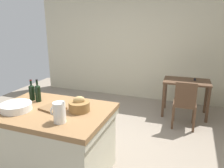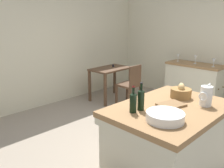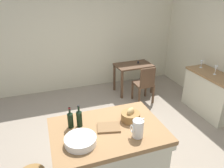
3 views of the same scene
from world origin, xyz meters
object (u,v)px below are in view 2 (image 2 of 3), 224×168
at_px(bread_basket, 181,92).
at_px(wine_glass_far_left, 214,61).
at_px(pitcher, 206,96).
at_px(wooden_chair, 131,84).
at_px(wine_glass_middle, 178,56).
at_px(writing_desk, 110,73).
at_px(cutting_board, 171,105).
at_px(wash_bowl, 165,117).
at_px(wine_glass_left, 196,58).
at_px(side_cabinet, 193,83).
at_px(wine_bottle_amber, 133,102).
at_px(wine_bottle_dark, 141,99).
at_px(island_table, 168,140).

distance_m(bread_basket, wine_glass_far_left, 2.28).
bearing_deg(pitcher, wooden_chair, 60.34).
bearing_deg(wine_glass_far_left, wine_glass_middle, 86.23).
distance_m(writing_desk, bread_basket, 2.66).
distance_m(wooden_chair, wine_glass_middle, 1.31).
bearing_deg(wine_glass_middle, cutting_board, -151.39).
bearing_deg(wash_bowl, wine_glass_left, 21.47).
bearing_deg(side_cabinet, wine_glass_far_left, -95.79).
height_order(wine_glass_left, wine_glass_middle, wine_glass_left).
bearing_deg(cutting_board, bread_basket, 12.16).
height_order(wash_bowl, wine_bottle_amber, wine_bottle_amber).
bearing_deg(wine_glass_middle, wine_bottle_amber, -157.84).
xyz_separation_m(wooden_chair, wine_bottle_dark, (-1.80, -1.68, 0.52)).
bearing_deg(cutting_board, side_cabinet, 21.07).
relative_size(wine_glass_far_left, wine_glass_left, 0.88).
distance_m(bread_basket, wine_bottle_dark, 0.66).
relative_size(island_table, writing_desk, 1.53).
xyz_separation_m(island_table, wine_glass_far_left, (2.56, 0.60, 0.51)).
relative_size(island_table, pitcher, 5.34).
xyz_separation_m(pitcher, bread_basket, (0.05, 0.33, -0.05)).
bearing_deg(wash_bowl, wine_glass_far_left, 14.58).
height_order(writing_desk, wash_bowl, wash_bowl).
xyz_separation_m(side_cabinet, bread_basket, (-2.26, -0.93, 0.51)).
xyz_separation_m(wine_bottle_amber, wine_glass_far_left, (2.99, 0.41, -0.01)).
bearing_deg(island_table, cutting_board, 20.93).
distance_m(wash_bowl, wine_glass_left, 3.20).
relative_size(pitcher, wine_bottle_amber, 0.94).
relative_size(cutting_board, wine_bottle_dark, 0.94).
bearing_deg(pitcher, side_cabinet, 28.53).
xyz_separation_m(wash_bowl, bread_basket, (0.71, 0.24, 0.02)).
relative_size(side_cabinet, pitcher, 4.52).
distance_m(cutting_board, wine_bottle_dark, 0.39).
xyz_separation_m(wine_glass_far_left, wine_glass_left, (0.04, 0.41, 0.02)).
bearing_deg(wine_glass_left, side_cabinet, -128.48).
bearing_deg(wine_bottle_amber, writing_desk, 49.99).
distance_m(wine_bottle_dark, wine_glass_far_left, 2.91).
height_order(pitcher, wine_glass_far_left, pitcher).
height_order(side_cabinet, wine_glass_far_left, wine_glass_far_left).
height_order(island_table, pitcher, pitcher).
bearing_deg(cutting_board, wine_bottle_amber, 157.82).
relative_size(wash_bowl, cutting_board, 1.28).
height_order(pitcher, wine_glass_left, pitcher).
xyz_separation_m(island_table, wash_bowl, (-0.37, -0.16, 0.45)).
distance_m(writing_desk, wine_glass_middle, 1.58).
relative_size(side_cabinet, wine_bottle_amber, 4.24).
xyz_separation_m(pitcher, wine_glass_middle, (2.33, 1.68, -0.00)).
bearing_deg(wine_bottle_amber, bread_basket, -8.23).
relative_size(side_cabinet, writing_desk, 1.30).
bearing_deg(wine_glass_middle, wooden_chair, 159.21).
xyz_separation_m(side_cabinet, wash_bowl, (-2.97, -1.17, 0.48)).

